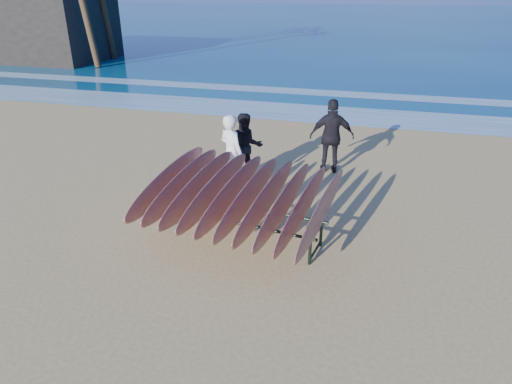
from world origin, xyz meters
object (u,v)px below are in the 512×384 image
Objects in this scene: surfboard_rack at (239,196)px; person_dark_a at (246,148)px; person_white at (232,153)px; building at (25,22)px; person_dark_b at (332,136)px.

surfboard_rack is 2.16× the size of person_dark_a.
person_white is 0.18× the size of building.
person_dark_a is 23.89m from building.
surfboard_rack is 2.00× the size of person_white.
person_dark_b is at bearing 2.70° from person_dark_a.
person_dark_b is (2.05, 1.71, 0.04)m from person_white.
person_white is 24.17m from building.
surfboard_rack is at bearing 142.22° from person_white.
person_white is at bearing -40.72° from building.
person_white is 0.66m from person_dark_a.
person_dark_a is at bearing 112.62° from surfboard_rack.
person_dark_a is (-0.66, 2.70, -0.05)m from surfboard_rack.
person_white is at bearing -130.56° from person_dark_a.
building is at bearing -10.07° from person_white.
building is at bearing 145.96° from surfboard_rack.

